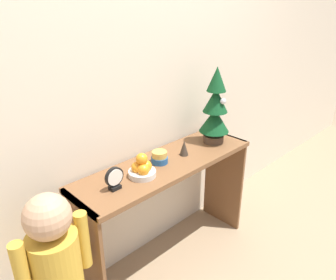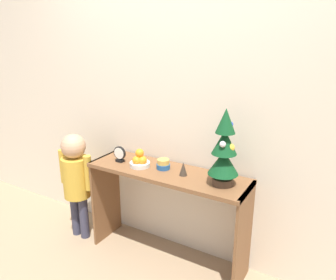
# 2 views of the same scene
# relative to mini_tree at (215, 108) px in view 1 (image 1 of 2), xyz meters

# --- Properties ---
(ground_plane) EXTENTS (12.00, 12.00, 0.00)m
(ground_plane) POSITION_rel_mini_tree_xyz_m (-0.44, -0.18, -1.00)
(ground_plane) COLOR #997F60
(back_wall) EXTENTS (7.00, 0.05, 2.50)m
(back_wall) POSITION_rel_mini_tree_xyz_m (-0.44, 0.24, 0.25)
(back_wall) COLOR beige
(back_wall) RESTS_ON ground_plane
(console_table) EXTENTS (1.24, 0.37, 0.75)m
(console_table) POSITION_rel_mini_tree_xyz_m (-0.44, 0.01, -0.41)
(console_table) COLOR brown
(console_table) RESTS_ON ground_plane
(mini_tree) EXTENTS (0.20, 0.20, 0.52)m
(mini_tree) POSITION_rel_mini_tree_xyz_m (0.00, 0.00, 0.00)
(mini_tree) COLOR #4C3828
(mini_tree) RESTS_ON console_table
(fruit_bowl) EXTENTS (0.16, 0.16, 0.14)m
(fruit_bowl) POSITION_rel_mini_tree_xyz_m (-0.66, -0.02, -0.20)
(fruit_bowl) COLOR silver
(fruit_bowl) RESTS_ON console_table
(singing_bowl) EXTENTS (0.10, 0.10, 0.08)m
(singing_bowl) POSITION_rel_mini_tree_xyz_m (-0.48, 0.03, -0.21)
(singing_bowl) COLOR #235189
(singing_bowl) RESTS_ON console_table
(desk_clock) EXTENTS (0.11, 0.04, 0.13)m
(desk_clock) POSITION_rel_mini_tree_xyz_m (-0.85, -0.02, -0.18)
(desk_clock) COLOR black
(desk_clock) RESTS_ON console_table
(figurine) EXTENTS (0.06, 0.06, 0.10)m
(figurine) POSITION_rel_mini_tree_xyz_m (-0.30, 0.00, -0.20)
(figurine) COLOR #382D23
(figurine) RESTS_ON console_table
(child_figure) EXTENTS (0.35, 0.22, 0.94)m
(child_figure) POSITION_rel_mini_tree_xyz_m (-1.26, -0.12, -0.41)
(child_figure) COLOR #38384C
(child_figure) RESTS_ON ground_plane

